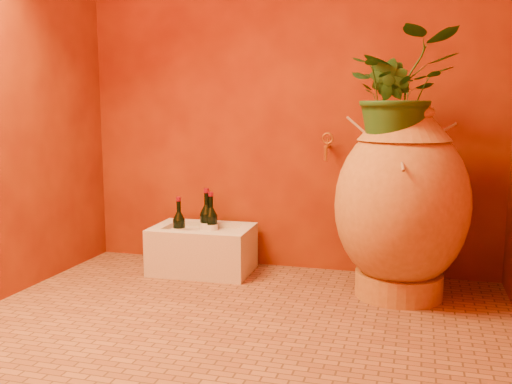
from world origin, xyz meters
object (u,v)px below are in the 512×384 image
(wine_bottle_a, at_px, (179,230))
(wall_tap, at_px, (327,145))
(wine_bottle_c, at_px, (207,225))
(wine_bottle_b, at_px, (211,226))
(amphora, at_px, (401,204))
(stone_basin, at_px, (203,250))

(wine_bottle_a, bearing_deg, wall_tap, 15.62)
(wine_bottle_a, height_order, wine_bottle_c, wine_bottle_c)
(wine_bottle_b, height_order, wall_tap, wall_tap)
(amphora, xyz_separation_m, wine_bottle_b, (-1.11, 0.18, -0.22))
(wine_bottle_a, relative_size, wine_bottle_b, 0.94)
(stone_basin, bearing_deg, wall_tap, 13.52)
(amphora, height_order, wall_tap, amphora)
(wine_bottle_a, distance_m, wine_bottle_b, 0.20)
(wine_bottle_c, bearing_deg, wine_bottle_a, -137.72)
(stone_basin, bearing_deg, wine_bottle_b, 56.76)
(wine_bottle_a, distance_m, wine_bottle_c, 0.18)
(stone_basin, height_order, wall_tap, wall_tap)
(wine_bottle_b, height_order, wine_bottle_c, wine_bottle_c)
(amphora, xyz_separation_m, wine_bottle_c, (-1.14, 0.19, -0.21))
(wine_bottle_b, relative_size, wine_bottle_c, 0.94)
(amphora, bearing_deg, wall_tap, 145.35)
(amphora, relative_size, stone_basin, 1.64)
(amphora, height_order, wine_bottle_c, amphora)
(amphora, bearing_deg, wine_bottle_a, 176.91)
(amphora, height_order, wine_bottle_b, amphora)
(wine_bottle_b, bearing_deg, wall_tap, 9.78)
(amphora, relative_size, wine_bottle_a, 3.20)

